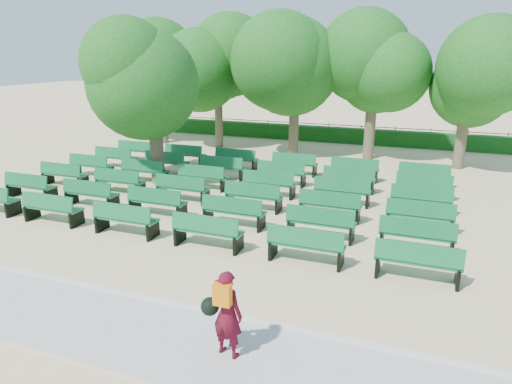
# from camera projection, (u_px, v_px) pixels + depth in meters

# --- Properties ---
(ground) EXTENTS (120.00, 120.00, 0.00)m
(ground) POSITION_uv_depth(u_px,v_px,m) (215.00, 208.00, 16.20)
(ground) COLOR #D1B88A
(paving) EXTENTS (30.00, 2.20, 0.06)m
(paving) POSITION_uv_depth(u_px,v_px,m) (63.00, 315.00, 9.57)
(paving) COLOR #B2B1AD
(paving) RESTS_ON ground
(curb) EXTENTS (30.00, 0.12, 0.10)m
(curb) POSITION_uv_depth(u_px,v_px,m) (99.00, 288.00, 10.59)
(curb) COLOR silver
(curb) RESTS_ON ground
(hedge) EXTENTS (26.00, 0.70, 0.90)m
(hedge) POSITION_uv_depth(u_px,v_px,m) (311.00, 133.00, 28.59)
(hedge) COLOR #165518
(hedge) RESTS_ON ground
(fence) EXTENTS (26.00, 0.10, 1.02)m
(fence) POSITION_uv_depth(u_px,v_px,m) (313.00, 139.00, 29.08)
(fence) COLOR black
(fence) RESTS_ON ground
(tree_line) EXTENTS (21.80, 6.80, 7.04)m
(tree_line) POSITION_uv_depth(u_px,v_px,m) (293.00, 153.00, 25.15)
(tree_line) COLOR #1C601B
(tree_line) RESTS_ON ground
(bench_array) EXTENTS (2.03, 0.67, 1.27)m
(bench_array) POSITION_uv_depth(u_px,v_px,m) (227.00, 196.00, 17.30)
(bench_array) COLOR #116536
(bench_array) RESTS_ON ground
(tree_among) EXTENTS (4.33, 4.33, 6.31)m
(tree_among) POSITION_uv_depth(u_px,v_px,m) (152.00, 78.00, 18.22)
(tree_among) COLOR brown
(tree_among) RESTS_ON ground
(person) EXTENTS (0.81, 0.52, 1.65)m
(person) POSITION_uv_depth(u_px,v_px,m) (226.00, 312.00, 8.03)
(person) COLOR #4D0B19
(person) RESTS_ON ground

